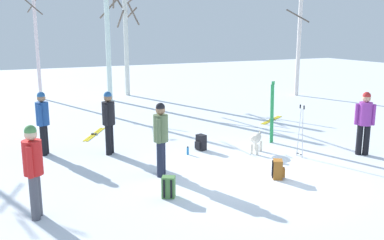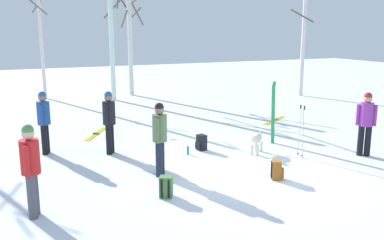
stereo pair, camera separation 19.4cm
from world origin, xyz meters
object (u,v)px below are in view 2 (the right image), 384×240
at_px(person_3, 31,165).
at_px(ski_pair_planted_0, 273,113).
at_px(backpack_2, 166,187).
at_px(birch_tree_2, 112,37).
at_px(person_2, 44,118).
at_px(backpack_1, 201,143).
at_px(ski_pair_lying_0, 274,120).
at_px(backpack_0, 277,170).
at_px(birch_tree_1, 40,30).
at_px(birch_tree_4, 304,27).
at_px(water_bottle_0, 188,151).
at_px(dog, 257,140).
at_px(ski_poles_0, 301,130).
at_px(birch_tree_3, 130,37).
at_px(ski_pair_lying_1, 96,134).
at_px(person_1, 160,134).
at_px(person_4, 109,118).
at_px(person_0, 366,120).

relative_size(person_3, ski_pair_planted_0, 0.93).
xyz_separation_m(backpack_2, birch_tree_2, (1.98, 12.15, 2.74)).
bearing_deg(backpack_2, birch_tree_2, 80.74).
relative_size(person_2, backpack_1, 3.90).
height_order(ski_pair_lying_0, backpack_2, backpack_2).
distance_m(backpack_0, birch_tree_1, 14.89).
relative_size(backpack_0, birch_tree_4, 0.07).
bearing_deg(water_bottle_0, ski_pair_planted_0, 0.90).
bearing_deg(backpack_0, person_2, 137.09).
relative_size(dog, ski_pair_planted_0, 0.38).
distance_m(water_bottle_0, birch_tree_1, 12.23).
relative_size(ski_poles_0, birch_tree_3, 0.26).
bearing_deg(birch_tree_1, birch_tree_4, -20.43).
distance_m(backpack_0, water_bottle_0, 2.79).
distance_m(ski_pair_lying_1, birch_tree_2, 7.32).
height_order(ski_pair_planted_0, ski_pair_lying_0, ski_pair_planted_0).
relative_size(ski_poles_0, birch_tree_4, 0.21).
distance_m(person_1, person_4, 2.30).
bearing_deg(ski_poles_0, birch_tree_3, 94.82).
relative_size(person_0, person_1, 1.00).
bearing_deg(birch_tree_4, backpack_2, -138.72).
height_order(person_0, water_bottle_0, person_0).
relative_size(person_1, person_4, 1.00).
bearing_deg(birch_tree_1, backpack_2, -85.88).
distance_m(person_4, backpack_1, 2.63).
distance_m(ski_pair_planted_0, backpack_0, 3.19).
height_order(ski_pair_lying_1, backpack_2, backpack_2).
xyz_separation_m(dog, birch_tree_1, (-4.35, 12.19, 2.86)).
distance_m(person_2, ski_pair_planted_0, 6.46).
bearing_deg(ski_poles_0, ski_pair_lying_1, 132.99).
height_order(person_1, birch_tree_1, birch_tree_1).
bearing_deg(birch_tree_1, person_4, -86.18).
distance_m(ski_poles_0, backpack_0, 1.99).
bearing_deg(ski_pair_lying_1, birch_tree_2, 70.83).
height_order(ski_pair_lying_0, ski_pair_lying_1, same).
bearing_deg(person_1, birch_tree_1, 96.02).
relative_size(person_0, water_bottle_0, 7.61).
distance_m(person_1, ski_poles_0, 3.88).
xyz_separation_m(backpack_0, birch_tree_4, (8.28, 9.66, 3.22)).
relative_size(backpack_2, birch_tree_2, 0.07).
xyz_separation_m(person_3, backpack_1, (4.60, 2.62, -0.77)).
xyz_separation_m(person_0, person_1, (-5.51, 0.77, 0.00)).
bearing_deg(person_2, ski_pair_planted_0, -14.56).
xyz_separation_m(person_3, dog, (5.84, 1.72, -0.59)).
bearing_deg(dog, person_4, 155.98).
relative_size(ski_poles_0, backpack_0, 3.18).
height_order(person_1, birch_tree_4, birch_tree_4).
relative_size(person_2, ski_pair_planted_0, 0.93).
xyz_separation_m(backpack_2, birch_tree_4, (10.93, 9.60, 3.22)).
distance_m(ski_pair_lying_1, birch_tree_3, 8.70).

